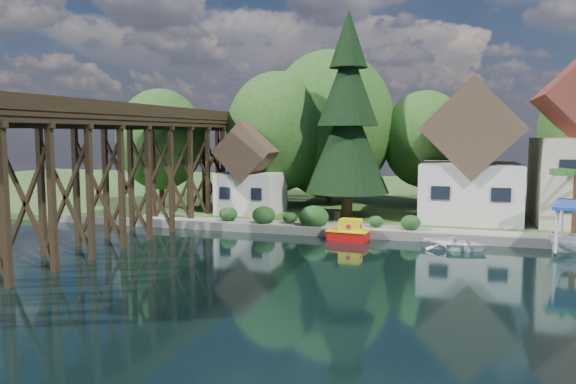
{
  "coord_description": "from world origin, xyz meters",
  "views": [
    {
      "loc": [
        6.12,
        -30.78,
        7.37
      ],
      "look_at": [
        -5.09,
        6.0,
        3.33
      ],
      "focal_mm": 35.0,
      "sensor_mm": 36.0,
      "label": 1
    }
  ],
  "objects_px": {
    "conifer": "(348,119)",
    "trestle_bridge": "(141,161)",
    "house_left": "(470,161)",
    "boat_white_a": "(454,242)",
    "tugboat": "(349,232)",
    "shed": "(251,174)"
  },
  "relations": [
    {
      "from": "trestle_bridge",
      "to": "conifer",
      "type": "relative_size",
      "value": 2.65
    },
    {
      "from": "shed",
      "to": "boat_white_a",
      "type": "xyz_separation_m",
      "value": [
        16.97,
        -8.41,
        -3.4
      ]
    },
    {
      "from": "shed",
      "to": "boat_white_a",
      "type": "distance_m",
      "value": 19.24
    },
    {
      "from": "shed",
      "to": "conifer",
      "type": "height_order",
      "value": "conifer"
    },
    {
      "from": "trestle_bridge",
      "to": "boat_white_a",
      "type": "distance_m",
      "value": 22.53
    },
    {
      "from": "conifer",
      "to": "trestle_bridge",
      "type": "bearing_deg",
      "value": -145.86
    },
    {
      "from": "tugboat",
      "to": "shed",
      "type": "bearing_deg",
      "value": 142.5
    },
    {
      "from": "house_left",
      "to": "conifer",
      "type": "relative_size",
      "value": 0.66
    },
    {
      "from": "shed",
      "to": "tugboat",
      "type": "height_order",
      "value": "shed"
    },
    {
      "from": "shed",
      "to": "conifer",
      "type": "xyz_separation_m",
      "value": [
        8.44,
        -0.22,
        4.71
      ]
    },
    {
      "from": "trestle_bridge",
      "to": "house_left",
      "type": "bearing_deg",
      "value": 25.21
    },
    {
      "from": "house_left",
      "to": "conifer",
      "type": "distance_m",
      "value": 10.29
    },
    {
      "from": "house_left",
      "to": "conifer",
      "type": "height_order",
      "value": "conifer"
    },
    {
      "from": "trestle_bridge",
      "to": "tugboat",
      "type": "distance_m",
      "value": 15.84
    },
    {
      "from": "shed",
      "to": "boat_white_a",
      "type": "height_order",
      "value": "shed"
    },
    {
      "from": "conifer",
      "to": "tugboat",
      "type": "height_order",
      "value": "conifer"
    },
    {
      "from": "trestle_bridge",
      "to": "boat_white_a",
      "type": "height_order",
      "value": "trestle_bridge"
    },
    {
      "from": "conifer",
      "to": "tugboat",
      "type": "xyz_separation_m",
      "value": [
        1.58,
        -7.48,
        -7.93
      ]
    },
    {
      "from": "boat_white_a",
      "to": "tugboat",
      "type": "bearing_deg",
      "value": 96.04
    },
    {
      "from": "trestle_bridge",
      "to": "boat_white_a",
      "type": "xyz_separation_m",
      "value": [
        21.97,
        0.92,
        -4.92
      ]
    },
    {
      "from": "shed",
      "to": "conifer",
      "type": "distance_m",
      "value": 9.67
    },
    {
      "from": "trestle_bridge",
      "to": "house_left",
      "type": "xyz_separation_m",
      "value": [
        23.0,
        10.83,
        -0.21
      ]
    }
  ]
}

